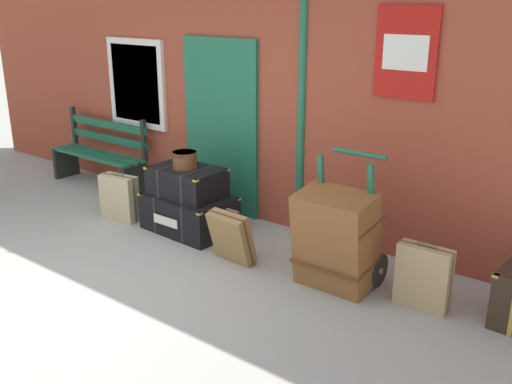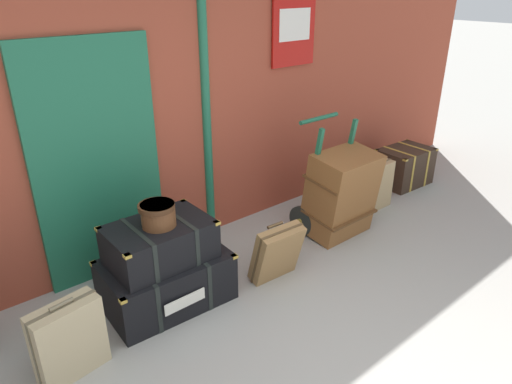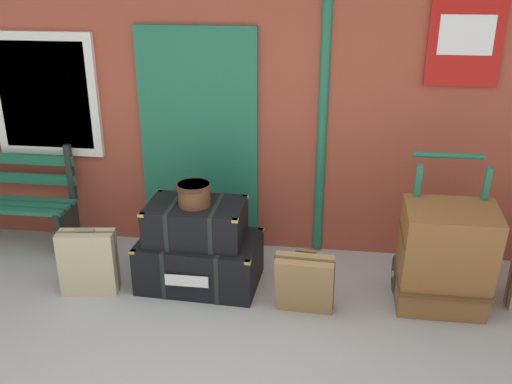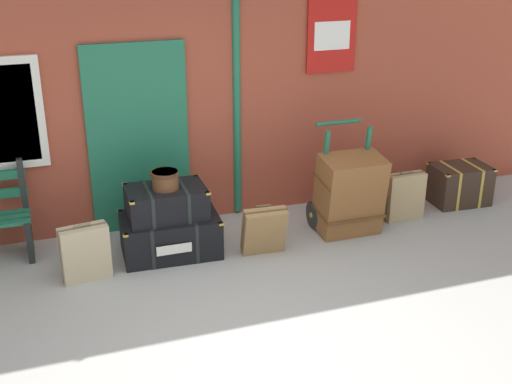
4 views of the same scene
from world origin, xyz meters
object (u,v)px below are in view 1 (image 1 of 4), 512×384
at_px(large_brown_trunk, 336,240).
at_px(suitcase_slate, 119,198).
at_px(steamer_trunk_middle, 187,182).
at_px(porters_trolley, 344,253).
at_px(round_hatbox, 185,159).
at_px(steamer_trunk_base, 189,213).
at_px(platform_bench, 101,154).
at_px(suitcase_umber, 231,237).
at_px(suitcase_caramel, 423,277).

height_order(large_brown_trunk, suitcase_slate, large_brown_trunk).
xyz_separation_m(steamer_trunk_middle, porters_trolley, (2.01, 0.01, -0.31)).
distance_m(round_hatbox, large_brown_trunk, 2.05).
distance_m(steamer_trunk_base, steamer_trunk_middle, 0.37).
height_order(platform_bench, steamer_trunk_base, platform_bench).
xyz_separation_m(steamer_trunk_middle, round_hatbox, (-0.00, -0.02, 0.27)).
bearing_deg(round_hatbox, suitcase_umber, -19.56).
height_order(steamer_trunk_middle, round_hatbox, round_hatbox).
relative_size(platform_bench, steamer_trunk_middle, 1.96).
bearing_deg(porters_trolley, suitcase_caramel, -3.44).
bearing_deg(suitcase_caramel, suitcase_slate, -176.51).
distance_m(porters_trolley, suitcase_umber, 1.13).
relative_size(large_brown_trunk, suitcase_caramel, 1.54).
bearing_deg(steamer_trunk_middle, round_hatbox, -97.67).
xyz_separation_m(large_brown_trunk, suitcase_umber, (-1.07, -0.19, -0.19)).
xyz_separation_m(round_hatbox, porters_trolley, (2.01, 0.03, -0.57)).
bearing_deg(round_hatbox, suitcase_caramel, -0.42).
distance_m(platform_bench, round_hatbox, 2.23).
bearing_deg(suitcase_slate, steamer_trunk_base, 16.14).
xyz_separation_m(porters_trolley, suitcase_slate, (-2.88, -0.27, 0.00)).
bearing_deg(steamer_trunk_base, round_hatbox, -150.23).
bearing_deg(steamer_trunk_middle, suitcase_umber, -20.68).
bearing_deg(porters_trolley, suitcase_umber, -161.31).
bearing_deg(large_brown_trunk, steamer_trunk_base, 175.42).
height_order(platform_bench, porters_trolley, porters_trolley).
relative_size(platform_bench, steamer_trunk_base, 1.54).
bearing_deg(round_hatbox, steamer_trunk_middle, 82.33).
bearing_deg(porters_trolley, steamer_trunk_base, -179.64).
relative_size(suitcase_caramel, suitcase_slate, 1.02).
bearing_deg(platform_bench, large_brown_trunk, -8.74).
bearing_deg(suitcase_caramel, porters_trolley, 176.56).
bearing_deg(platform_bench, round_hatbox, -13.01).
bearing_deg(steamer_trunk_middle, porters_trolley, 0.20).
bearing_deg(steamer_trunk_base, platform_bench, 167.51).
relative_size(platform_bench, large_brown_trunk, 1.72).
distance_m(steamer_trunk_middle, suitcase_umber, 1.05).
bearing_deg(large_brown_trunk, suitcase_umber, -169.91).
distance_m(round_hatbox, suitcase_slate, 1.07).
relative_size(platform_bench, suitcase_caramel, 2.66).
bearing_deg(large_brown_trunk, suitcase_caramel, 8.97).
relative_size(steamer_trunk_middle, suitcase_slate, 1.38).
relative_size(round_hatbox, suitcase_umber, 0.51).
distance_m(suitcase_caramel, suitcase_slate, 3.67).
bearing_deg(porters_trolley, platform_bench, 173.59).
relative_size(large_brown_trunk, suitcase_umber, 1.67).
bearing_deg(platform_bench, suitcase_umber, -15.06).
height_order(platform_bench, suitcase_umber, platform_bench).
distance_m(large_brown_trunk, suitcase_slate, 2.89).
xyz_separation_m(suitcase_umber, suitcase_caramel, (1.86, 0.31, 0.01)).
bearing_deg(steamer_trunk_base, porters_trolley, 0.36).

